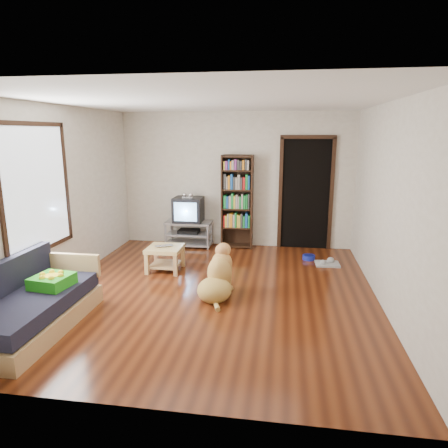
# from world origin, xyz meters

# --- Properties ---
(ground) EXTENTS (5.00, 5.00, 0.00)m
(ground) POSITION_xyz_m (0.00, 0.00, 0.00)
(ground) COLOR #5A250F
(ground) RESTS_ON ground
(ceiling) EXTENTS (5.00, 5.00, 0.00)m
(ceiling) POSITION_xyz_m (0.00, 0.00, 2.60)
(ceiling) COLOR white
(ceiling) RESTS_ON ground
(wall_back) EXTENTS (4.50, 0.00, 4.50)m
(wall_back) POSITION_xyz_m (0.00, 2.50, 1.30)
(wall_back) COLOR beige
(wall_back) RESTS_ON ground
(wall_front) EXTENTS (4.50, 0.00, 4.50)m
(wall_front) POSITION_xyz_m (0.00, -2.50, 1.30)
(wall_front) COLOR beige
(wall_front) RESTS_ON ground
(wall_left) EXTENTS (0.00, 5.00, 5.00)m
(wall_left) POSITION_xyz_m (-2.25, 0.00, 1.30)
(wall_left) COLOR beige
(wall_left) RESTS_ON ground
(wall_right) EXTENTS (0.00, 5.00, 5.00)m
(wall_right) POSITION_xyz_m (2.25, 0.00, 1.30)
(wall_right) COLOR beige
(wall_right) RESTS_ON ground
(green_cushion) EXTENTS (0.46, 0.46, 0.14)m
(green_cushion) POSITION_xyz_m (-1.75, -1.11, 0.49)
(green_cushion) COLOR green
(green_cushion) RESTS_ON sofa
(laptop) EXTENTS (0.34, 0.29, 0.02)m
(laptop) POSITION_xyz_m (-0.94, 0.76, 0.41)
(laptop) COLOR silver
(laptop) RESTS_ON coffee_table
(dog_bowl) EXTENTS (0.22, 0.22, 0.08)m
(dog_bowl) POSITION_xyz_m (1.42, 1.72, 0.04)
(dog_bowl) COLOR #152095
(dog_bowl) RESTS_ON ground
(grey_rag) EXTENTS (0.41, 0.33, 0.03)m
(grey_rag) POSITION_xyz_m (1.72, 1.47, 0.01)
(grey_rag) COLOR #969696
(grey_rag) RESTS_ON ground
(window) EXTENTS (0.03, 1.46, 1.70)m
(window) POSITION_xyz_m (-2.23, -0.50, 1.50)
(window) COLOR white
(window) RESTS_ON wall_left
(doorway) EXTENTS (1.03, 0.05, 2.19)m
(doorway) POSITION_xyz_m (1.35, 2.48, 1.12)
(doorway) COLOR black
(doorway) RESTS_ON wall_back
(tv_stand) EXTENTS (0.90, 0.45, 0.50)m
(tv_stand) POSITION_xyz_m (-0.90, 2.25, 0.27)
(tv_stand) COLOR #99999E
(tv_stand) RESTS_ON ground
(crt_tv) EXTENTS (0.55, 0.52, 0.58)m
(crt_tv) POSITION_xyz_m (-0.90, 2.27, 0.74)
(crt_tv) COLOR black
(crt_tv) RESTS_ON tv_stand
(bookshelf) EXTENTS (0.60, 0.30, 1.80)m
(bookshelf) POSITION_xyz_m (0.05, 2.34, 1.00)
(bookshelf) COLOR black
(bookshelf) RESTS_ON ground
(sofa) EXTENTS (0.80, 1.80, 0.80)m
(sofa) POSITION_xyz_m (-1.87, -1.38, 0.26)
(sofa) COLOR tan
(sofa) RESTS_ON ground
(coffee_table) EXTENTS (0.55, 0.55, 0.40)m
(coffee_table) POSITION_xyz_m (-0.94, 0.79, 0.28)
(coffee_table) COLOR tan
(coffee_table) RESTS_ON ground
(dog) EXTENTS (0.56, 0.91, 0.74)m
(dog) POSITION_xyz_m (0.09, -0.14, 0.27)
(dog) COLOR #B58C45
(dog) RESTS_ON ground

